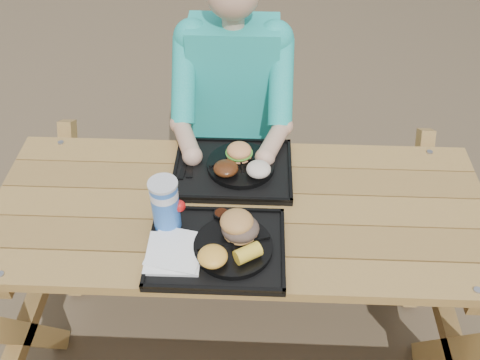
{
  "coord_description": "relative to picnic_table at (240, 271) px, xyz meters",
  "views": [
    {
      "loc": [
        0.05,
        -1.35,
        2.12
      ],
      "look_at": [
        0.0,
        0.0,
        0.88
      ],
      "focal_mm": 40.0,
      "sensor_mm": 36.0,
      "label": 1
    }
  ],
  "objects": [
    {
      "name": "soda_cup",
      "position": [
        -0.24,
        -0.12,
        0.49
      ],
      "size": [
        0.09,
        0.09,
        0.19
      ],
      "primitive_type": "cylinder",
      "color": "blue",
      "rests_on": "tray_near"
    },
    {
      "name": "burger",
      "position": [
        -0.01,
        0.23,
        0.46
      ],
      "size": [
        0.1,
        0.1,
        0.09
      ],
      "primitive_type": null,
      "color": "#E79251",
      "rests_on": "plate_far"
    },
    {
      "name": "cutlery_far",
      "position": [
        -0.2,
        0.19,
        0.4
      ],
      "size": [
        0.04,
        0.14,
        0.01
      ],
      "primitive_type": "cube",
      "rotation": [
        0.0,
        0.0,
        0.07
      ],
      "color": "black",
      "rests_on": "tray_far"
    },
    {
      "name": "condiment_mustard",
      "position": [
        -0.0,
        -0.08,
        0.41
      ],
      "size": [
        0.05,
        0.05,
        0.03
      ],
      "primitive_type": "cylinder",
      "color": "#C48B15",
      "rests_on": "tray_near"
    },
    {
      "name": "potato_salad",
      "position": [
        0.06,
        0.13,
        0.44
      ],
      "size": [
        0.09,
        0.09,
        0.05
      ],
      "primitive_type": "ellipsoid",
      "color": "beige",
      "rests_on": "plate_far"
    },
    {
      "name": "condiment_bbq",
      "position": [
        -0.06,
        -0.08,
        0.41
      ],
      "size": [
        0.05,
        0.05,
        0.03
      ],
      "primitive_type": "cylinder",
      "color": "black",
      "rests_on": "tray_near"
    },
    {
      "name": "napkin_stack",
      "position": [
        -0.21,
        -0.25,
        0.4
      ],
      "size": [
        0.18,
        0.18,
        0.02
      ],
      "primitive_type": "cube",
      "rotation": [
        0.0,
        0.0,
        0.01
      ],
      "color": "white",
      "rests_on": "tray_near"
    },
    {
      "name": "picnic_table",
      "position": [
        0.0,
        0.0,
        0.0
      ],
      "size": [
        1.8,
        1.49,
        0.75
      ],
      "primitive_type": null,
      "color": "#999999",
      "rests_on": "ground"
    },
    {
      "name": "ground",
      "position": [
        0.0,
        0.0,
        -0.38
      ],
      "size": [
        60.0,
        60.0,
        0.0
      ],
      "primitive_type": "plane",
      "color": "#999999",
      "rests_on": "ground"
    },
    {
      "name": "tray_near",
      "position": [
        -0.07,
        -0.21,
        0.39
      ],
      "size": [
        0.45,
        0.35,
        0.02
      ],
      "primitive_type": "cube",
      "color": "black",
      "rests_on": "picnic_table"
    },
    {
      "name": "mac_cheese",
      "position": [
        -0.07,
        -0.29,
        0.44
      ],
      "size": [
        0.1,
        0.1,
        0.05
      ],
      "primitive_type": "ellipsoid",
      "color": "#F8B941",
      "rests_on": "plate_near"
    },
    {
      "name": "plate_near",
      "position": [
        -0.01,
        -0.21,
        0.41
      ],
      "size": [
        0.26,
        0.26,
        0.02
      ],
      "primitive_type": "cylinder",
      "color": "black",
      "rests_on": "tray_near"
    },
    {
      "name": "tray_far",
      "position": [
        -0.03,
        0.18,
        0.39
      ],
      "size": [
        0.45,
        0.35,
        0.02
      ],
      "primitive_type": "cube",
      "color": "black",
      "rests_on": "picnic_table"
    },
    {
      "name": "diner",
      "position": [
        -0.05,
        0.64,
        0.27
      ],
      "size": [
        0.48,
        0.84,
        1.28
      ],
      "primitive_type": null,
      "color": "#1A92BC",
      "rests_on": "ground"
    },
    {
      "name": "sandwich",
      "position": [
        0.01,
        -0.16,
        0.48
      ],
      "size": [
        0.12,
        0.12,
        0.12
      ],
      "primitive_type": null,
      "color": "#C28444",
      "rests_on": "plate_near"
    },
    {
      "name": "plate_far",
      "position": [
        -0.0,
        0.19,
        0.41
      ],
      "size": [
        0.26,
        0.26,
        0.02
      ],
      "primitive_type": "cylinder",
      "color": "black",
      "rests_on": "tray_far"
    },
    {
      "name": "corn_cob",
      "position": [
        0.04,
        -0.27,
        0.44
      ],
      "size": [
        0.12,
        0.12,
        0.05
      ],
      "primitive_type": null,
      "rotation": [
        0.0,
        0.0,
        0.56
      ],
      "color": "yellow",
      "rests_on": "plate_near"
    },
    {
      "name": "baked_beans",
      "position": [
        -0.06,
        0.14,
        0.44
      ],
      "size": [
        0.09,
        0.09,
        0.04
      ],
      "primitive_type": "ellipsoid",
      "color": "#4E250F",
      "rests_on": "plate_far"
    }
  ]
}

